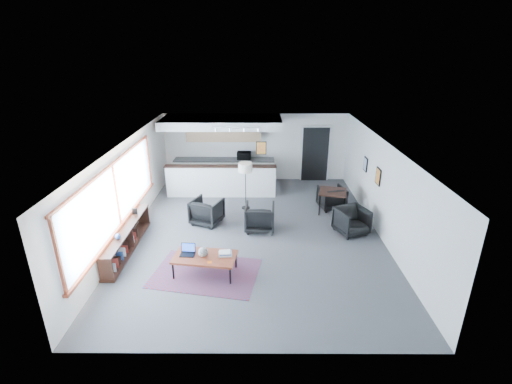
{
  "coord_description": "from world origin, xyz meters",
  "views": [
    {
      "loc": [
        0.08,
        -9.44,
        4.99
      ],
      "look_at": [
        0.03,
        0.4,
        1.07
      ],
      "focal_mm": 26.0,
      "sensor_mm": 36.0,
      "label": 1
    }
  ],
  "objects_px": {
    "ceramic_pot": "(203,252)",
    "book_stack": "(225,253)",
    "coffee_table": "(205,257)",
    "microwave": "(244,155)",
    "armchair_right": "(260,216)",
    "dining_chair_far": "(332,198)",
    "armchair_left": "(207,210)",
    "dining_chair_near": "(352,222)",
    "floor_lamp": "(245,169)",
    "laptop": "(188,251)",
    "dining_table": "(333,193)"
  },
  "relations": [
    {
      "from": "armchair_right",
      "to": "floor_lamp",
      "type": "distance_m",
      "value": 1.82
    },
    {
      "from": "ceramic_pot",
      "to": "armchair_left",
      "type": "xyz_separation_m",
      "value": [
        -0.26,
        2.66,
        -0.16
      ]
    },
    {
      "from": "dining_table",
      "to": "book_stack",
      "type": "bearing_deg",
      "value": -132.38
    },
    {
      "from": "floor_lamp",
      "to": "dining_table",
      "type": "distance_m",
      "value": 2.86
    },
    {
      "from": "armchair_right",
      "to": "dining_table",
      "type": "xyz_separation_m",
      "value": [
        2.31,
        1.25,
        0.21
      ]
    },
    {
      "from": "armchair_right",
      "to": "dining_chair_far",
      "type": "distance_m",
      "value": 2.8
    },
    {
      "from": "armchair_right",
      "to": "dining_chair_far",
      "type": "height_order",
      "value": "armchair_right"
    },
    {
      "from": "dining_chair_near",
      "to": "floor_lamp",
      "type": "bearing_deg",
      "value": 128.0
    },
    {
      "from": "coffee_table",
      "to": "armchair_right",
      "type": "height_order",
      "value": "armchair_right"
    },
    {
      "from": "laptop",
      "to": "dining_chair_far",
      "type": "bearing_deg",
      "value": 46.11
    },
    {
      "from": "floor_lamp",
      "to": "coffee_table",
      "type": "bearing_deg",
      "value": -102.49
    },
    {
      "from": "laptop",
      "to": "book_stack",
      "type": "height_order",
      "value": "laptop"
    },
    {
      "from": "laptop",
      "to": "armchair_right",
      "type": "relative_size",
      "value": 0.41
    },
    {
      "from": "floor_lamp",
      "to": "dining_chair_far",
      "type": "relative_size",
      "value": 2.28
    },
    {
      "from": "armchair_left",
      "to": "dining_table",
      "type": "xyz_separation_m",
      "value": [
        3.88,
        0.83,
        0.22
      ]
    },
    {
      "from": "ceramic_pot",
      "to": "armchair_right",
      "type": "xyz_separation_m",
      "value": [
        1.31,
        2.25,
        -0.16
      ]
    },
    {
      "from": "dining_table",
      "to": "armchair_right",
      "type": "bearing_deg",
      "value": -151.69
    },
    {
      "from": "coffee_table",
      "to": "dining_chair_near",
      "type": "height_order",
      "value": "dining_chair_near"
    },
    {
      "from": "microwave",
      "to": "armchair_left",
      "type": "bearing_deg",
      "value": -102.29
    },
    {
      "from": "laptop",
      "to": "book_stack",
      "type": "xyz_separation_m",
      "value": [
        0.87,
        -0.05,
        -0.03
      ]
    },
    {
      "from": "book_stack",
      "to": "armchair_right",
      "type": "distance_m",
      "value": 2.33
    },
    {
      "from": "book_stack",
      "to": "dining_table",
      "type": "height_order",
      "value": "dining_table"
    },
    {
      "from": "coffee_table",
      "to": "book_stack",
      "type": "xyz_separation_m",
      "value": [
        0.46,
        0.06,
        0.08
      ]
    },
    {
      "from": "coffee_table",
      "to": "microwave",
      "type": "distance_m",
      "value": 6.3
    },
    {
      "from": "book_stack",
      "to": "armchair_right",
      "type": "xyz_separation_m",
      "value": [
        0.81,
        2.18,
        -0.09
      ]
    },
    {
      "from": "ceramic_pot",
      "to": "dining_table",
      "type": "bearing_deg",
      "value": 43.95
    },
    {
      "from": "book_stack",
      "to": "microwave",
      "type": "height_order",
      "value": "microwave"
    },
    {
      "from": "floor_lamp",
      "to": "microwave",
      "type": "relative_size",
      "value": 2.99
    },
    {
      "from": "ceramic_pot",
      "to": "armchair_right",
      "type": "height_order",
      "value": "armchair_right"
    },
    {
      "from": "armchair_left",
      "to": "dining_chair_near",
      "type": "height_order",
      "value": "armchair_left"
    },
    {
      "from": "dining_chair_far",
      "to": "armchair_left",
      "type": "bearing_deg",
      "value": 3.86
    },
    {
      "from": "coffee_table",
      "to": "microwave",
      "type": "relative_size",
      "value": 2.94
    },
    {
      "from": "laptop",
      "to": "dining_chair_far",
      "type": "xyz_separation_m",
      "value": [
        4.03,
        3.64,
        -0.2
      ]
    },
    {
      "from": "armchair_left",
      "to": "dining_chair_far",
      "type": "xyz_separation_m",
      "value": [
        3.92,
        1.11,
        -0.08
      ]
    },
    {
      "from": "ceramic_pot",
      "to": "dining_table",
      "type": "height_order",
      "value": "dining_table"
    },
    {
      "from": "dining_chair_far",
      "to": "microwave",
      "type": "xyz_separation_m",
      "value": [
        -2.93,
        2.47,
        0.77
      ]
    },
    {
      "from": "ceramic_pot",
      "to": "book_stack",
      "type": "bearing_deg",
      "value": 7.9
    },
    {
      "from": "dining_chair_near",
      "to": "dining_chair_far",
      "type": "bearing_deg",
      "value": 75.47
    },
    {
      "from": "armchair_right",
      "to": "coffee_table",
      "type": "bearing_deg",
      "value": 63.26
    },
    {
      "from": "book_stack",
      "to": "floor_lamp",
      "type": "relative_size",
      "value": 0.21
    },
    {
      "from": "dining_chair_near",
      "to": "microwave",
      "type": "height_order",
      "value": "microwave"
    },
    {
      "from": "coffee_table",
      "to": "ceramic_pot",
      "type": "distance_m",
      "value": 0.15
    },
    {
      "from": "coffee_table",
      "to": "dining_chair_near",
      "type": "distance_m",
      "value": 4.37
    },
    {
      "from": "floor_lamp",
      "to": "microwave",
      "type": "height_order",
      "value": "floor_lamp"
    },
    {
      "from": "book_stack",
      "to": "floor_lamp",
      "type": "distance_m",
      "value": 3.79
    },
    {
      "from": "coffee_table",
      "to": "microwave",
      "type": "xyz_separation_m",
      "value": [
        0.7,
        6.22,
        0.67
      ]
    },
    {
      "from": "ceramic_pot",
      "to": "armchair_left",
      "type": "distance_m",
      "value": 2.68
    },
    {
      "from": "laptop",
      "to": "floor_lamp",
      "type": "relative_size",
      "value": 0.23
    },
    {
      "from": "dining_chair_near",
      "to": "ceramic_pot",
      "type": "bearing_deg",
      "value": -175.03
    },
    {
      "from": "coffee_table",
      "to": "microwave",
      "type": "bearing_deg",
      "value": 91.58
    }
  ]
}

